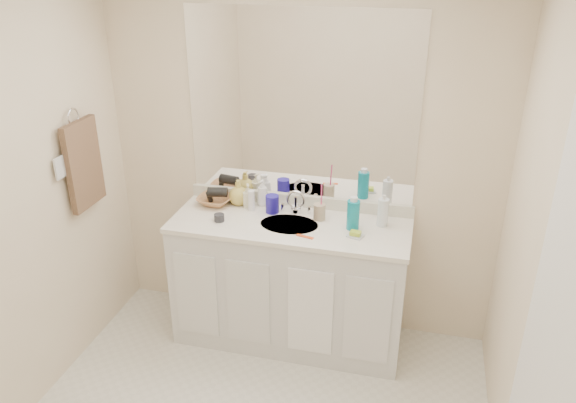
{
  "coord_description": "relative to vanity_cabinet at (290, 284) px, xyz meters",
  "views": [
    {
      "loc": [
        0.77,
        -2.05,
        2.48
      ],
      "look_at": [
        0.0,
        0.97,
        1.05
      ],
      "focal_mm": 35.0,
      "sensor_mm": 36.0,
      "label": 1
    }
  ],
  "objects": [
    {
      "name": "switch_plate",
      "position": [
        -1.27,
        -0.45,
        0.88
      ],
      "size": [
        0.01,
        0.08,
        0.13
      ],
      "primitive_type": "cube",
      "color": "silver",
      "rests_on": "wall_left"
    },
    {
      "name": "blue_mug",
      "position": [
        -0.15,
        0.12,
        0.51
      ],
      "size": [
        0.11,
        0.11,
        0.12
      ],
      "primitive_type": "cylinder",
      "rotation": [
        0.0,
        0.0,
        0.24
      ],
      "color": "#21179F",
      "rests_on": "countertop"
    },
    {
      "name": "soap_bottle_yellow",
      "position": [
        -0.41,
        0.19,
        0.54
      ],
      "size": [
        0.16,
        0.16,
        0.17
      ],
      "primitive_type": "imported",
      "rotation": [
        0.0,
        0.0,
        0.23
      ],
      "color": "#CEB750",
      "rests_on": "countertop"
    },
    {
      "name": "mirror",
      "position": [
        0.0,
        0.27,
        1.14
      ],
      "size": [
        1.48,
        0.01,
        1.2
      ],
      "primitive_type": "cube",
      "color": "white",
      "rests_on": "wall_back"
    },
    {
      "name": "wall_right",
      "position": [
        1.3,
        -1.02,
        0.77
      ],
      "size": [
        0.02,
        2.6,
        2.4
      ],
      "primitive_type": "cube",
      "color": "#F8E4C2",
      "rests_on": "floor"
    },
    {
      "name": "green_soap",
      "position": [
        0.43,
        -0.08,
        0.48
      ],
      "size": [
        0.07,
        0.05,
        0.02
      ],
      "primitive_type": "cube",
      "rotation": [
        0.0,
        0.0,
        -0.14
      ],
      "color": "#AECD32",
      "rests_on": "soap_dish"
    },
    {
      "name": "countertop",
      "position": [
        0.0,
        0.0,
        0.44
      ],
      "size": [
        1.52,
        0.57,
        0.03
      ],
      "primitive_type": "cube",
      "color": "white",
      "rests_on": "vanity_cabinet"
    },
    {
      "name": "soap_bottle_white",
      "position": [
        -0.25,
        0.22,
        0.54
      ],
      "size": [
        0.08,
        0.08,
        0.18
      ],
      "primitive_type": "imported",
      "rotation": [
        0.0,
        0.0,
        -0.09
      ],
      "color": "white",
      "rests_on": "countertop"
    },
    {
      "name": "wall_back",
      "position": [
        0.0,
        0.28,
        0.77
      ],
      "size": [
        2.6,
        0.02,
        2.4
      ],
      "primitive_type": "cube",
      "color": "#F8E4C2",
      "rests_on": "floor"
    },
    {
      "name": "faucet",
      "position": [
        0.0,
        0.16,
        0.51
      ],
      "size": [
        0.02,
        0.02,
        0.11
      ],
      "primitive_type": "cylinder",
      "color": "silver",
      "rests_on": "countertop"
    },
    {
      "name": "tan_cup",
      "position": [
        0.17,
        0.1,
        0.51
      ],
      "size": [
        0.08,
        0.08,
        0.1
      ],
      "primitive_type": "cylinder",
      "rotation": [
        0.0,
        0.0,
        -0.06
      ],
      "color": "tan",
      "rests_on": "countertop"
    },
    {
      "name": "dark_jar",
      "position": [
        -0.44,
        -0.09,
        0.48
      ],
      "size": [
        0.08,
        0.08,
        0.05
      ],
      "primitive_type": "cylinder",
      "rotation": [
        0.0,
        0.0,
        -0.16
      ],
      "color": "#2A2B30",
      "rests_on": "countertop"
    },
    {
      "name": "mouthwash_bottle",
      "position": [
        0.4,
        0.02,
        0.55
      ],
      "size": [
        0.09,
        0.09,
        0.19
      ],
      "primitive_type": "cylinder",
      "rotation": [
        0.0,
        0.0,
        0.12
      ],
      "color": "#0C8499",
      "rests_on": "countertop"
    },
    {
      "name": "door",
      "position": [
        1.29,
        -1.32,
        0.57
      ],
      "size": [
        0.02,
        0.82,
        2.0
      ],
      "primitive_type": "cube",
      "color": "white",
      "rests_on": "floor"
    },
    {
      "name": "sink_basin",
      "position": [
        0.0,
        -0.02,
        0.44
      ],
      "size": [
        0.37,
        0.37,
        0.02
      ],
      "primitive_type": "cylinder",
      "color": "beige",
      "rests_on": "countertop"
    },
    {
      "name": "orange_comb",
      "position": [
        0.13,
        -0.16,
        0.46
      ],
      "size": [
        0.11,
        0.05,
        0.0
      ],
      "primitive_type": "cube",
      "rotation": [
        0.0,
        0.0,
        -0.23
      ],
      "color": "#FB511A",
      "rests_on": "countertop"
    },
    {
      "name": "clear_pump_bottle",
      "position": [
        0.57,
        0.11,
        0.54
      ],
      "size": [
        0.08,
        0.08,
        0.18
      ],
      "primitive_type": "cylinder",
      "rotation": [
        0.0,
        0.0,
        0.2
      ],
      "color": "white",
      "rests_on": "countertop"
    },
    {
      "name": "hand_towel",
      "position": [
        -1.25,
        -0.25,
        0.82
      ],
      "size": [
        0.04,
        0.32,
        0.55
      ],
      "primitive_type": "cube",
      "color": "#493527",
      "rests_on": "towel_ring"
    },
    {
      "name": "hair_dryer",
      "position": [
        -0.54,
        0.15,
        0.54
      ],
      "size": [
        0.14,
        0.09,
        0.07
      ],
      "primitive_type": "cylinder",
      "rotation": [
        0.0,
        1.57,
        0.2
      ],
      "color": "black",
      "rests_on": "wicker_basket"
    },
    {
      "name": "soap_bottle_cream",
      "position": [
        -0.33,
        0.17,
        0.53
      ],
      "size": [
        0.1,
        0.1,
        0.16
      ],
      "primitive_type": "imported",
      "rotation": [
        0.0,
        0.0,
        0.43
      ],
      "color": "beige",
      "rests_on": "countertop"
    },
    {
      "name": "backsplash",
      "position": [
        0.0,
        0.26,
        0.5
      ],
      "size": [
        1.52,
        0.03,
        0.08
      ],
      "primitive_type": "cube",
      "color": "silver",
      "rests_on": "countertop"
    },
    {
      "name": "toothbrush",
      "position": [
        0.18,
        0.1,
        0.6
      ],
      "size": [
        0.02,
        0.04,
        0.19
      ],
      "primitive_type": "cylinder",
      "rotation": [
        0.14,
        0.0,
        0.16
      ],
      "color": "#DE3A75",
      "rests_on": "tan_cup"
    },
    {
      "name": "soap_dish",
      "position": [
        0.43,
        -0.08,
        0.46
      ],
      "size": [
        0.11,
        0.1,
        0.01
      ],
      "primitive_type": "cube",
      "rotation": [
        0.0,
        0.0,
        -0.3
      ],
      "color": "silver",
      "rests_on": "countertop"
    },
    {
      "name": "towel_ring",
      "position": [
        -1.27,
        -0.25,
        1.12
      ],
      "size": [
        0.01,
        0.11,
        0.11
      ],
      "primitive_type": "torus",
      "rotation": [
        0.0,
        1.57,
        0.0
      ],
      "color": "silver",
      "rests_on": "wall_left"
    },
    {
      "name": "wicker_basket",
      "position": [
        -0.56,
        0.15,
        0.48
      ],
      "size": [
        0.25,
        0.25,
        0.06
      ],
      "primitive_type": "imported",
      "rotation": [
        0.0,
        0.0,
        -0.1
      ],
      "color": "#AD7245",
      "rests_on": "countertop"
    },
    {
      "name": "extra_white_bottle",
      "position": [
        -0.29,
        0.12,
        0.52
      ],
      "size": [
        0.05,
        0.05,
        0.14
      ],
      "primitive_type": "cylinder",
      "rotation": [
        0.0,
        0.0,
        -0.25
      ],
      "color": "white",
      "rests_on": "countertop"
    },
    {
      "name": "vanity_cabinet",
      "position": [
        0.0,
        0.0,
        0.0
      ],
      "size": [
        1.5,
        0.55,
        0.85
      ],
      "primitive_type": "cube",
      "color": "silver",
      "rests_on": "floor"
    }
  ]
}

